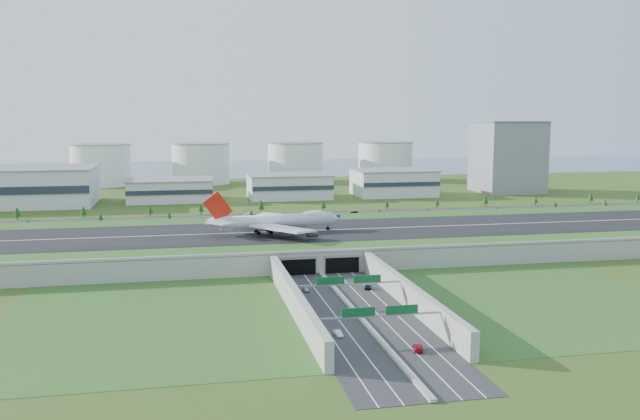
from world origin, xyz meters
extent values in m
plane|color=#354C18|center=(0.00, 0.00, 0.00)|extent=(1200.00, 1200.00, 0.00)
cube|color=#979792|center=(0.00, 0.00, 4.00)|extent=(520.00, 100.00, 8.00)
cube|color=#2A4E1B|center=(0.00, 0.00, 8.08)|extent=(520.00, 100.00, 0.16)
cube|color=black|center=(0.00, 0.00, 8.22)|extent=(520.00, 58.00, 0.12)
cube|color=silver|center=(0.00, 0.00, 8.30)|extent=(520.00, 0.90, 0.02)
cube|color=#979792|center=(0.00, -49.40, 8.60)|extent=(520.00, 1.20, 1.20)
cube|color=#28282B|center=(0.00, -110.00, 0.06)|extent=(34.00, 120.00, 0.12)
cube|color=#979792|center=(0.00, -110.00, 0.45)|extent=(1.60, 120.00, 0.90)
cube|color=#979792|center=(-18.20, -100.00, 4.00)|extent=(2.40, 100.00, 8.00)
cube|color=#979792|center=(18.20, -100.00, 4.00)|extent=(2.40, 100.00, 8.00)
cube|color=black|center=(-8.50, -50.20, 3.20)|extent=(13.00, 1.20, 6.00)
cube|color=black|center=(8.50, -50.20, 3.20)|extent=(13.00, 1.20, 6.00)
cylinder|color=gray|center=(-19.00, -95.00, 3.50)|extent=(0.70, 0.70, 7.00)
cylinder|color=gray|center=(19.00, -95.00, 3.50)|extent=(0.70, 0.70, 7.00)
cube|color=gray|center=(0.00, -95.00, 7.20)|extent=(38.00, 0.50, 0.50)
cube|color=#0C4C23|center=(-6.00, -95.10, 8.60)|extent=(9.00, 0.30, 2.40)
cube|color=#0C4C23|center=(6.00, -95.10, 8.60)|extent=(9.00, 0.30, 2.40)
cylinder|color=gray|center=(-19.00, -130.00, 3.50)|extent=(0.70, 0.70, 7.00)
cylinder|color=gray|center=(19.00, -130.00, 3.50)|extent=(0.70, 0.70, 7.00)
cube|color=gray|center=(0.00, -130.00, 7.20)|extent=(38.00, 0.50, 0.50)
cube|color=#0C4C23|center=(-6.00, -130.10, 8.60)|extent=(9.00, 0.30, 2.40)
cube|color=#0C4C23|center=(6.00, -130.10, 8.60)|extent=(9.00, 0.30, 2.40)
cube|color=#28282B|center=(0.00, 95.00, 0.06)|extent=(560.00, 36.00, 0.12)
cylinder|color=#3D2819|center=(-130.65, 73.00, 1.06)|extent=(0.50, 0.50, 2.11)
cone|color=#1B340E|center=(-130.65, 73.00, 3.75)|extent=(3.28, 3.28, 4.22)
cylinder|color=#3D2819|center=(-94.37, 73.00, 1.45)|extent=(0.50, 0.50, 2.90)
cone|color=#1B340E|center=(-94.37, 73.00, 5.16)|extent=(4.52, 4.52, 5.81)
cylinder|color=#3D2819|center=(-58.67, 73.00, 1.42)|extent=(0.50, 0.50, 2.84)
cone|color=#1B340E|center=(-58.67, 73.00, 5.05)|extent=(4.42, 4.42, 5.68)
cylinder|color=#3D2819|center=(-14.23, 73.00, 1.40)|extent=(0.50, 0.50, 2.81)
cone|color=#1B340E|center=(-14.23, 73.00, 4.99)|extent=(4.37, 4.37, 5.62)
cylinder|color=#3D2819|center=(16.07, 73.00, 1.02)|extent=(0.50, 0.50, 2.04)
cone|color=#1B340E|center=(16.07, 73.00, 3.62)|extent=(3.17, 3.17, 4.07)
cylinder|color=#3D2819|center=(59.56, 73.00, 1.14)|extent=(0.50, 0.50, 2.29)
cone|color=#1B340E|center=(59.56, 73.00, 4.06)|extent=(3.56, 3.56, 4.57)
cylinder|color=#3D2819|center=(89.17, 73.00, 1.13)|extent=(0.50, 0.50, 2.25)
cone|color=#1B340E|center=(89.17, 73.00, 4.01)|extent=(3.51, 3.51, 4.51)
cylinder|color=#3D2819|center=(132.26, 73.00, 1.06)|extent=(0.50, 0.50, 2.12)
cone|color=#1B340E|center=(132.26, 73.00, 3.78)|extent=(3.30, 3.30, 4.25)
cylinder|color=#3D2819|center=(170.62, 73.00, 1.47)|extent=(0.50, 0.50, 2.93)
cone|color=#1B340E|center=(170.62, 73.00, 5.21)|extent=(4.56, 4.56, 5.86)
cylinder|color=#3D2819|center=(204.52, 73.00, 1.48)|extent=(0.50, 0.50, 2.97)
cone|color=#1B340E|center=(204.52, 73.00, 5.28)|extent=(4.62, 4.62, 5.94)
cylinder|color=#3D2819|center=(-145.63, 117.00, 1.27)|extent=(0.50, 0.50, 2.54)
cone|color=#1B340E|center=(-145.63, 117.00, 4.51)|extent=(3.95, 3.95, 5.08)
cylinder|color=#3D2819|center=(-109.00, 117.00, 1.20)|extent=(0.50, 0.50, 2.39)
cone|color=#1B340E|center=(-109.00, 117.00, 4.25)|extent=(3.72, 3.72, 4.79)
cylinder|color=#3D2819|center=(-70.83, 117.00, 1.13)|extent=(0.50, 0.50, 2.26)
cone|color=#1B340E|center=(-70.83, 117.00, 4.02)|extent=(3.51, 3.51, 4.52)
cylinder|color=#3D2819|center=(-40.66, 117.00, 1.19)|extent=(0.50, 0.50, 2.38)
cone|color=#1B340E|center=(-40.66, 117.00, 4.23)|extent=(3.70, 3.70, 4.76)
cylinder|color=#3D2819|center=(-3.86, 117.00, 1.40)|extent=(0.50, 0.50, 2.81)
cone|color=#1B340E|center=(-3.86, 117.00, 4.99)|extent=(4.36, 4.36, 5.61)
cylinder|color=#3D2819|center=(35.61, 117.00, 1.23)|extent=(0.50, 0.50, 2.46)
cone|color=#1B340E|center=(35.61, 117.00, 4.38)|extent=(3.83, 3.83, 4.92)
cylinder|color=#3D2819|center=(77.56, 117.00, 0.99)|extent=(0.50, 0.50, 1.99)
cone|color=#1B340E|center=(77.56, 117.00, 3.53)|extent=(3.09, 3.09, 3.97)
cylinder|color=#3D2819|center=(111.76, 117.00, 1.09)|extent=(0.50, 0.50, 2.19)
cone|color=#1B340E|center=(111.76, 117.00, 3.89)|extent=(3.40, 3.40, 4.37)
cylinder|color=#3D2819|center=(145.82, 117.00, 1.28)|extent=(0.50, 0.50, 2.56)
cone|color=#1B340E|center=(145.82, 117.00, 4.55)|extent=(3.98, 3.98, 5.12)
cylinder|color=#3D2819|center=(182.21, 117.00, 1.02)|extent=(0.50, 0.50, 2.04)
cone|color=#1B340E|center=(182.21, 117.00, 3.63)|extent=(3.17, 3.17, 4.08)
cylinder|color=#3D2819|center=(223.33, 117.00, 1.33)|extent=(0.50, 0.50, 2.65)
cone|color=#1B340E|center=(223.33, 117.00, 4.71)|extent=(4.12, 4.12, 5.30)
cylinder|color=#3D2819|center=(260.01, 117.00, 1.09)|extent=(0.50, 0.50, 2.19)
cone|color=#1B340E|center=(260.01, 117.00, 3.89)|extent=(3.40, 3.40, 4.37)
cube|color=silver|center=(-170.00, 185.00, 12.50)|extent=(120.00, 60.00, 25.00)
cube|color=silver|center=(-60.00, 190.00, 7.50)|extent=(58.00, 42.00, 15.00)
cube|color=silver|center=(25.00, 190.00, 8.50)|extent=(58.00, 42.00, 17.00)
cube|color=silver|center=(105.00, 190.00, 9.50)|extent=(58.00, 42.00, 19.00)
cube|color=slate|center=(200.00, 195.00, 27.50)|extent=(46.00, 46.00, 55.00)
cylinder|color=white|center=(-120.00, 310.00, 17.50)|extent=(50.00, 50.00, 35.00)
cylinder|color=white|center=(-35.00, 310.00, 17.50)|extent=(50.00, 50.00, 35.00)
cylinder|color=white|center=(50.00, 310.00, 17.50)|extent=(50.00, 50.00, 35.00)
cylinder|color=white|center=(135.00, 310.00, 17.50)|extent=(50.00, 50.00, 35.00)
cube|color=#3A586F|center=(0.00, 480.00, 0.03)|extent=(1200.00, 260.00, 0.06)
cylinder|color=silver|center=(-9.94, -2.38, 13.59)|extent=(51.65, 11.55, 5.86)
cone|color=silver|center=(17.38, 0.69, 13.59)|extent=(7.94, 6.65, 5.86)
cone|color=silver|center=(-37.26, -5.45, 13.96)|extent=(9.76, 6.85, 5.86)
ellipsoid|color=silver|center=(7.40, -0.43, 15.71)|extent=(12.93, 5.93, 3.61)
cube|color=silver|center=(-10.03, -18.06, 12.68)|extent=(26.43, 28.96, 1.45)
cube|color=silver|center=(-13.50, 12.90, 12.68)|extent=(22.64, 29.95, 1.45)
cylinder|color=#38383D|center=(-4.37, -12.82, 10.66)|extent=(5.04, 3.26, 2.75)
cylinder|color=#38383D|center=(2.06, -22.24, 10.66)|extent=(5.04, 3.26, 2.75)
cylinder|color=#38383D|center=(-6.83, 9.03, 10.66)|extent=(5.04, 3.26, 2.75)
cylinder|color=#38383D|center=(-2.64, 19.65, 10.66)|extent=(5.04, 3.26, 2.75)
cube|color=silver|center=(-35.69, -11.26, 14.69)|extent=(10.41, 11.38, 0.55)
cube|color=silver|center=(-37.01, 0.58, 14.69)|extent=(9.07, 11.44, 0.55)
cube|color=red|center=(-36.35, -5.34, 20.93)|extent=(13.07, 2.28, 13.74)
cylinder|color=black|center=(13.59, 0.26, 8.78)|extent=(1.74, 0.64, 1.74)
cylinder|color=black|center=(-13.26, -5.70, 8.78)|extent=(1.74, 0.64, 1.74)
cylinder|color=black|center=(-13.91, 0.13, 8.78)|extent=(1.74, 0.64, 1.74)
cylinder|color=black|center=(-18.72, -6.32, 8.78)|extent=(1.74, 0.64, 1.74)
cylinder|color=black|center=(-19.38, -0.49, 8.78)|extent=(1.74, 0.64, 1.74)
imported|color=#A0A1A5|center=(-10.13, -75.02, 0.88)|extent=(1.88, 4.51, 1.53)
imported|color=white|center=(-9.93, -123.23, 0.88)|extent=(2.03, 4.75, 1.52)
imported|color=#0A1836|center=(11.72, -75.76, 0.83)|extent=(3.73, 5.60, 1.43)
imported|color=#A20F22|center=(7.60, -138.89, 0.97)|extent=(3.88, 6.26, 1.69)
imported|color=black|center=(52.12, 101.85, 0.91)|extent=(5.02, 2.66, 1.57)
imported|color=#B3B2B7|center=(137.65, 84.42, 0.92)|extent=(6.14, 3.74, 1.59)
imported|color=white|center=(-12.46, 105.74, 0.95)|extent=(5.77, 2.52, 1.65)
camera|label=1|loc=(-50.40, -298.02, 60.28)|focal=38.00mm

